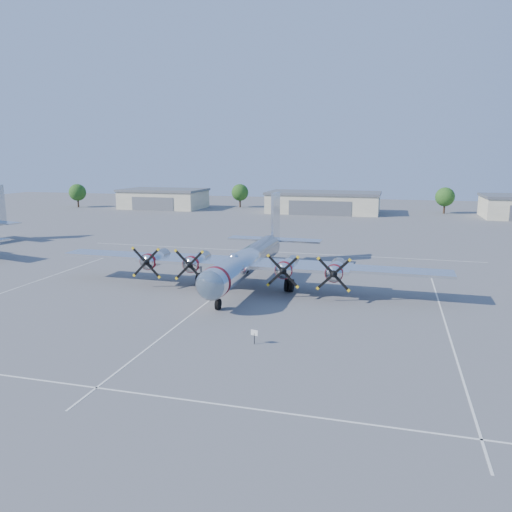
% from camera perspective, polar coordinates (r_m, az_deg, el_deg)
% --- Properties ---
extents(ground, '(260.00, 260.00, 0.00)m').
position_cam_1_polar(ground, '(51.90, -4.53, -4.47)').
color(ground, '#5A5A5D').
rests_on(ground, ground).
extents(parking_lines, '(60.00, 50.08, 0.01)m').
position_cam_1_polar(parking_lines, '(50.32, -5.20, -4.97)').
color(parking_lines, silver).
rests_on(parking_lines, ground).
extents(hangar_west, '(22.60, 14.60, 5.40)m').
position_cam_1_polar(hangar_west, '(143.54, -10.50, 6.48)').
color(hangar_west, '#B7B092').
rests_on(hangar_west, ground).
extents(hangar_center, '(28.60, 14.60, 5.40)m').
position_cam_1_polar(hangar_center, '(130.57, 7.72, 6.12)').
color(hangar_center, '#B7B092').
rests_on(hangar_center, ground).
extents(tree_far_west, '(4.80, 4.80, 6.64)m').
position_cam_1_polar(tree_far_west, '(152.62, -19.73, 6.85)').
color(tree_far_west, '#382619').
rests_on(tree_far_west, ground).
extents(tree_west, '(4.80, 4.80, 6.64)m').
position_cam_1_polar(tree_west, '(143.63, -1.84, 7.27)').
color(tree_west, '#382619').
rests_on(tree_west, ground).
extents(tree_east, '(4.80, 4.80, 6.64)m').
position_cam_1_polar(tree_east, '(135.97, 20.79, 6.33)').
color(tree_east, '#382619').
rests_on(tree_east, ground).
extents(main_bomber_b29, '(42.97, 29.67, 9.42)m').
position_cam_1_polar(main_bomber_b29, '(56.12, -0.81, -3.23)').
color(main_bomber_b29, silver).
rests_on(main_bomber_b29, ground).
extents(info_placard, '(0.59, 0.18, 1.13)m').
position_cam_1_polar(info_placard, '(38.29, -0.19, -8.93)').
color(info_placard, black).
rests_on(info_placard, ground).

